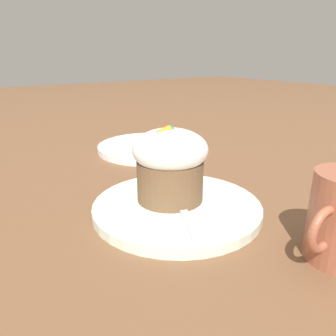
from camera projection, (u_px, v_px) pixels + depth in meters
The scene contains 5 objects.
ground_plane at pixel (177, 211), 0.44m from camera, with size 4.00×4.00×0.00m, color brown.
dessert_plate at pixel (177, 207), 0.44m from camera, with size 0.22×0.22×0.01m.
carrot_cake at pixel (168, 164), 0.43m from camera, with size 0.10×0.10×0.10m.
spoon at pixel (181, 205), 0.42m from camera, with size 0.07×0.12×0.01m.
side_plate at pixel (150, 147), 0.72m from camera, with size 0.22×0.22×0.01m.
Camera 1 is at (0.24, 0.31, 0.20)m, focal length 35.00 mm.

